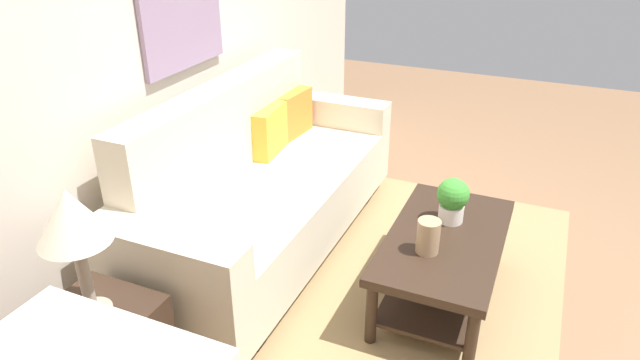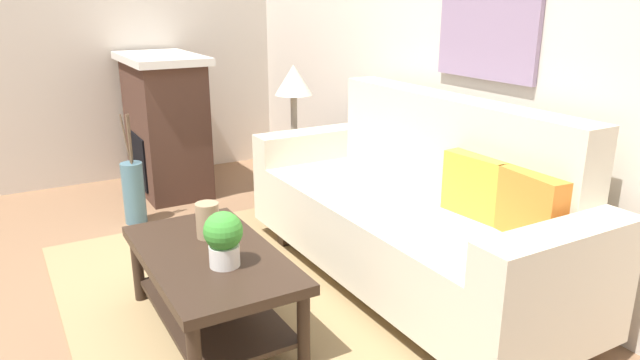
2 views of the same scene
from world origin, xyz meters
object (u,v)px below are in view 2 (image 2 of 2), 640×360
object	(u,v)px
potted_plant_tabletop	(223,237)
couch	(411,214)
table_lamp	(294,83)
framed_painting	(487,21)
throw_pillow_orange	(531,206)
tabletop_vase	(208,220)
throw_pillow_mustard	(476,186)
coffee_table	(211,274)
fireplace	(165,124)
floor_vase	(134,193)
side_table	(295,175)

from	to	relation	value
potted_plant_tabletop	couch	bearing A→B (deg)	94.84
table_lamp	framed_painting	bearing A→B (deg)	18.33
throw_pillow_orange	framed_painting	world-z (taller)	framed_painting
couch	tabletop_vase	size ratio (longest dim) A/B	12.34
throw_pillow_mustard	throw_pillow_orange	bearing A→B (deg)	0.00
coffee_table	fireplace	bearing A→B (deg)	169.29
table_lamp	throw_pillow_mustard	bearing A→B (deg)	4.28
throw_pillow_mustard	table_lamp	world-z (taller)	table_lamp
potted_plant_tabletop	table_lamp	xyz separation A→B (m)	(-1.53, 1.15, 0.42)
table_lamp	framed_painting	world-z (taller)	framed_painting
throw_pillow_mustard	throw_pillow_orange	size ratio (longest dim) A/B	1.00
potted_plant_tabletop	fireplace	world-z (taller)	fireplace
throw_pillow_mustard	potted_plant_tabletop	world-z (taller)	throw_pillow_mustard
fireplace	floor_vase	bearing A→B (deg)	-34.50
tabletop_vase	potted_plant_tabletop	distance (m)	0.36
potted_plant_tabletop	floor_vase	size ratio (longest dim) A/B	0.57
floor_vase	throw_pillow_mustard	bearing A→B (deg)	31.41
potted_plant_tabletop	fireplace	distance (m)	2.54
side_table	throw_pillow_mustard	bearing A→B (deg)	4.28
floor_vase	framed_painting	distance (m)	2.72
framed_painting	floor_vase	bearing A→B (deg)	-137.21
tabletop_vase	framed_painting	world-z (taller)	framed_painting
coffee_table	table_lamp	distance (m)	1.92
throw_pillow_mustard	tabletop_vase	xyz separation A→B (m)	(-0.61, -1.24, -0.16)
side_table	floor_vase	distance (m)	1.21
coffee_table	table_lamp	bearing A→B (deg)	139.41
throw_pillow_mustard	table_lamp	bearing A→B (deg)	-175.72
throw_pillow_mustard	side_table	size ratio (longest dim) A/B	0.64
potted_plant_tabletop	side_table	size ratio (longest dim) A/B	0.47
throw_pillow_orange	throw_pillow_mustard	bearing A→B (deg)	180.00
fireplace	tabletop_vase	bearing A→B (deg)	-10.07
side_table	tabletop_vase	bearing A→B (deg)	-43.29
throw_pillow_orange	side_table	bearing A→B (deg)	-176.43
throw_pillow_orange	floor_vase	world-z (taller)	throw_pillow_orange
tabletop_vase	coffee_table	bearing A→B (deg)	-17.87
potted_plant_tabletop	framed_painting	xyz separation A→B (m)	(-0.10, 1.63, 0.91)
tabletop_vase	potted_plant_tabletop	size ratio (longest dim) A/B	0.70
side_table	table_lamp	distance (m)	0.71
potted_plant_tabletop	table_lamp	bearing A→B (deg)	143.01
tabletop_vase	side_table	bearing A→B (deg)	136.71
couch	floor_vase	size ratio (longest dim) A/B	4.93
table_lamp	fireplace	size ratio (longest dim) A/B	0.49
floor_vase	coffee_table	bearing A→B (deg)	-0.12
side_table	floor_vase	size ratio (longest dim) A/B	1.22
throw_pillow_orange	coffee_table	distance (m)	1.56
tabletop_vase	floor_vase	distance (m)	1.54
tabletop_vase	fireplace	bearing A→B (deg)	169.93
couch	framed_painting	distance (m)	1.15
tabletop_vase	floor_vase	xyz separation A→B (m)	(-1.51, -0.06, -0.29)
throw_pillow_orange	framed_painting	distance (m)	1.12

